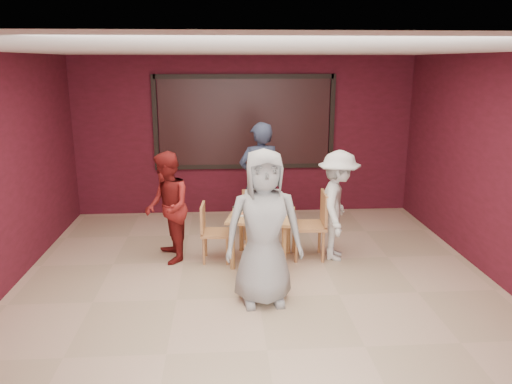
{
  "coord_description": "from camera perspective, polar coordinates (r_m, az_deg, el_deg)",
  "views": [
    {
      "loc": [
        -0.39,
        -5.35,
        2.69
      ],
      "look_at": [
        0.04,
        1.12,
        0.99
      ],
      "focal_mm": 35.0,
      "sensor_mm": 36.0,
      "label": 1
    }
  ],
  "objects": [
    {
      "name": "window_blinds",
      "position": [
        8.87,
        -1.31,
        7.96
      ],
      "size": [
        3.0,
        0.02,
        1.5
      ],
      "primitive_type": "cube",
      "color": "black"
    },
    {
      "name": "floor",
      "position": [
        6.0,
        0.3,
        -11.93
      ],
      "size": [
        7.0,
        7.0,
        0.0
      ],
      "primitive_type": "plane",
      "color": "tan",
      "rests_on": "ground"
    },
    {
      "name": "chair_left",
      "position": [
        6.9,
        -5.17,
        -4.23
      ],
      "size": [
        0.42,
        0.42,
        0.81
      ],
      "color": "#B17245",
      "rests_on": "floor"
    },
    {
      "name": "dining_table",
      "position": [
        6.82,
        0.62,
        -3.15
      ],
      "size": [
        1.02,
        1.02,
        0.83
      ],
      "color": "tan",
      "rests_on": "floor"
    },
    {
      "name": "diner_right",
      "position": [
        6.96,
        9.34,
        -1.55
      ],
      "size": [
        0.81,
        1.11,
        1.53
      ],
      "primitive_type": "imported",
      "rotation": [
        0.0,
        0.0,
        1.3
      ],
      "color": "silver",
      "rests_on": "floor"
    },
    {
      "name": "chair_right",
      "position": [
        7.0,
        6.7,
        -3.32
      ],
      "size": [
        0.48,
        0.48,
        0.95
      ],
      "color": "#B17245",
      "rests_on": "floor"
    },
    {
      "name": "diner_left",
      "position": [
        6.9,
        -10.12,
        -1.76
      ],
      "size": [
        0.74,
        0.86,
        1.53
      ],
      "primitive_type": "imported",
      "rotation": [
        0.0,
        0.0,
        -1.33
      ],
      "color": "maroon",
      "rests_on": "floor"
    },
    {
      "name": "chair_front",
      "position": [
        6.24,
        0.52,
        -6.41
      ],
      "size": [
        0.39,
        0.39,
        0.79
      ],
      "color": "#B17245",
      "rests_on": "floor"
    },
    {
      "name": "diner_front",
      "position": [
        5.57,
        0.89,
        -4.15
      ],
      "size": [
        0.91,
        0.62,
        1.79
      ],
      "primitive_type": "imported",
      "rotation": [
        0.0,
        0.0,
        0.07
      ],
      "color": "gray",
      "rests_on": "floor"
    },
    {
      "name": "chair_back",
      "position": [
        7.6,
        0.01,
        -2.41
      ],
      "size": [
        0.44,
        0.44,
        0.8
      ],
      "color": "#B17245",
      "rests_on": "floor"
    },
    {
      "name": "diner_back",
      "position": [
        7.75,
        0.47,
        1.37
      ],
      "size": [
        0.73,
        0.55,
        1.81
      ],
      "primitive_type": "imported",
      "rotation": [
        0.0,
        0.0,
        3.34
      ],
      "color": "#283048",
      "rests_on": "floor"
    }
  ]
}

